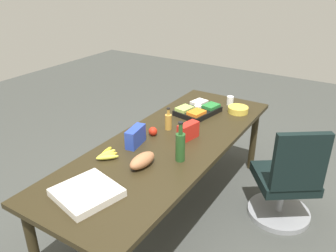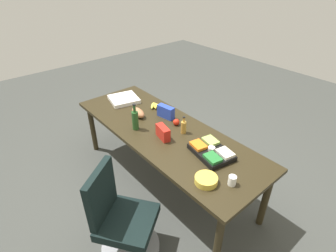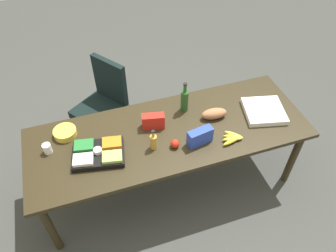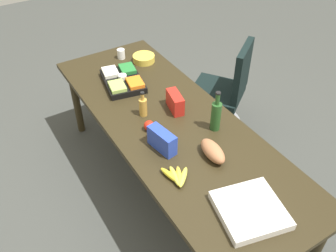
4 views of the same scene
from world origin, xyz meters
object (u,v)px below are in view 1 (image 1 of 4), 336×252
conference_table (170,148)px  dressing_bottle (168,121)px  wine_bottle (180,146)px  banana_bunch (107,155)px  pizza_box (87,193)px  office_chair (286,186)px  chip_bowl (238,110)px  paper_cup (230,101)px  veggie_tray (198,110)px  apple_red (153,131)px  chip_bag_red (188,131)px  bread_loaf (142,160)px  chip_bag_blue (136,137)px

conference_table → dressing_bottle: 0.27m
wine_bottle → banana_bunch: (-0.26, 0.49, -0.10)m
pizza_box → wine_bottle: size_ratio=1.14×
office_chair → chip_bowl: size_ratio=4.73×
office_chair → paper_cup: bearing=54.7°
veggie_tray → apple_red: bearing=170.7°
paper_cup → chip_bag_red: (-0.92, -0.00, 0.03)m
bread_loaf → paper_cup: bearing=-2.4°
office_chair → veggie_tray: size_ratio=2.02×
wine_bottle → apple_red: wine_bottle is taller
chip_bag_blue → wine_bottle: bearing=-92.5°
paper_cup → pizza_box: bearing=175.6°
chip_bag_red → apple_red: size_ratio=2.63×
chip_bag_red → apple_red: 0.31m
chip_bag_red → chip_bowl: 0.78m
chip_bag_red → bread_loaf: (-0.56, 0.07, -0.02)m
paper_cup → bread_loaf: 1.49m
pizza_box → apple_red: 0.94m
pizza_box → paper_cup: size_ratio=4.00×
chip_bowl → banana_bunch: chip_bowl is taller
pizza_box → bread_loaf: 0.48m
dressing_bottle → paper_cup: dressing_bottle is taller
bread_loaf → pizza_box: bearing=169.1°
paper_cup → bread_loaf: size_ratio=0.38×
chip_bag_red → banana_bunch: chip_bag_red is taller
conference_table → pizza_box: 0.93m
chip_bag_red → apple_red: chip_bag_red is taller
conference_table → chip_bowl: (0.88, -0.25, 0.10)m
paper_cup → wine_bottle: size_ratio=0.28×
dressing_bottle → chip_bag_blue: bearing=169.9°
dressing_bottle → chip_bag_red: (-0.07, -0.24, -0.01)m
conference_table → wine_bottle: size_ratio=7.95×
pizza_box → chip_bag_blue: size_ratio=1.64×
conference_table → chip_bag_blue: bearing=135.6°
paper_cup → banana_bunch: (-1.53, 0.37, -0.02)m
conference_table → pizza_box: (-0.92, 0.05, 0.10)m
dressing_bottle → conference_table: bearing=-144.6°
bread_loaf → apple_red: 0.51m
chip_bowl → apple_red: bearing=153.5°
chip_bowl → wine_bottle: bearing=178.7°
pizza_box → apple_red: size_ratio=4.74×
pizza_box → banana_bunch: 0.48m
office_chair → veggie_tray: office_chair is taller
wine_bottle → banana_bunch: wine_bottle is taller
wine_bottle → banana_bunch: bearing=118.2°
dressing_bottle → apple_red: bearing=164.6°
conference_table → wine_bottle: wine_bottle is taller
bread_loaf → chip_bag_red: bearing=-6.7°
conference_table → chip_bag_red: bearing=-42.6°
wine_bottle → office_chair: bearing=-43.4°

